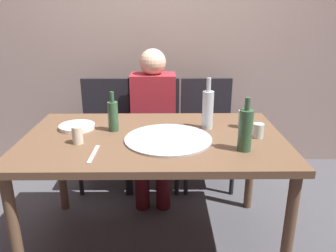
# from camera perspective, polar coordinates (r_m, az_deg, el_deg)

# --- Properties ---
(ground_plane) EXTENTS (8.00, 8.00, 0.00)m
(ground_plane) POSITION_cam_1_polar(r_m,az_deg,el_deg) (2.34, -2.22, -19.08)
(ground_plane) COLOR #424247
(back_wall) EXTENTS (6.00, 0.10, 2.60)m
(back_wall) POSITION_cam_1_polar(r_m,az_deg,el_deg) (3.14, -1.88, 16.54)
(back_wall) COLOR gray
(back_wall) RESTS_ON ground_plane
(dining_table) EXTENTS (1.54, 0.92, 0.75)m
(dining_table) POSITION_cam_1_polar(r_m,az_deg,el_deg) (1.99, -2.47, -3.83)
(dining_table) COLOR brown
(dining_table) RESTS_ON ground_plane
(pizza_tray) EXTENTS (0.50, 0.50, 0.01)m
(pizza_tray) POSITION_cam_1_polar(r_m,az_deg,el_deg) (1.90, 0.03, -2.24)
(pizza_tray) COLOR #ADADB2
(pizza_tray) RESTS_ON dining_table
(wine_bottle) EXTENTS (0.06, 0.06, 0.25)m
(wine_bottle) POSITION_cam_1_polar(r_m,az_deg,el_deg) (2.05, -9.44, 1.79)
(wine_bottle) COLOR #2D5133
(wine_bottle) RESTS_ON dining_table
(beer_bottle) EXTENTS (0.07, 0.07, 0.32)m
(beer_bottle) POSITION_cam_1_polar(r_m,az_deg,el_deg) (2.07, 6.86, 2.93)
(beer_bottle) COLOR #B2BCC1
(beer_bottle) RESTS_ON dining_table
(water_bottle) EXTENTS (0.07, 0.07, 0.29)m
(water_bottle) POSITION_cam_1_polar(r_m,az_deg,el_deg) (1.77, 13.17, -0.59)
(water_bottle) COLOR #2D5133
(water_bottle) RESTS_ON dining_table
(tumbler_near) EXTENTS (0.06, 0.06, 0.08)m
(tumbler_near) POSITION_cam_1_polar(r_m,az_deg,el_deg) (2.00, 15.28, -0.77)
(tumbler_near) COLOR #B7C6BC
(tumbler_near) RESTS_ON dining_table
(tumbler_far) EXTENTS (0.06, 0.06, 0.11)m
(tumbler_far) POSITION_cam_1_polar(r_m,az_deg,el_deg) (2.15, 12.81, 1.17)
(tumbler_far) COLOR #B7C6BC
(tumbler_far) RESTS_ON dining_table
(wine_glass) EXTENTS (0.06, 0.06, 0.10)m
(wine_glass) POSITION_cam_1_polar(r_m,az_deg,el_deg) (1.91, -15.32, -1.49)
(wine_glass) COLOR beige
(wine_glass) RESTS_ON dining_table
(plate_stack) EXTENTS (0.22, 0.22, 0.02)m
(plate_stack) POSITION_cam_1_polar(r_m,az_deg,el_deg) (2.16, -15.39, -0.11)
(plate_stack) COLOR white
(plate_stack) RESTS_ON dining_table
(table_knife) EXTENTS (0.02, 0.22, 0.01)m
(table_knife) POSITION_cam_1_polar(r_m,az_deg,el_deg) (1.76, -12.69, -4.74)
(table_knife) COLOR #B7B7BC
(table_knife) RESTS_ON dining_table
(chair_left) EXTENTS (0.44, 0.44, 0.90)m
(chair_left) POSITION_cam_1_polar(r_m,az_deg,el_deg) (2.89, -10.50, 0.06)
(chair_left) COLOR black
(chair_left) RESTS_ON ground_plane
(chair_middle) EXTENTS (0.44, 0.44, 0.90)m
(chair_middle) POSITION_cam_1_polar(r_m,az_deg,el_deg) (2.85, -2.43, 0.09)
(chair_middle) COLOR black
(chair_middle) RESTS_ON ground_plane
(chair_right) EXTENTS (0.44, 0.44, 0.90)m
(chair_right) POSITION_cam_1_polar(r_m,az_deg,el_deg) (2.87, 6.68, 0.12)
(chair_right) COLOR black
(chair_right) RESTS_ON ground_plane
(guest_in_sweater) EXTENTS (0.36, 0.56, 1.17)m
(guest_in_sweater) POSITION_cam_1_polar(r_m,az_deg,el_deg) (2.67, -2.57, 1.62)
(guest_in_sweater) COLOR maroon
(guest_in_sweater) RESTS_ON ground_plane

